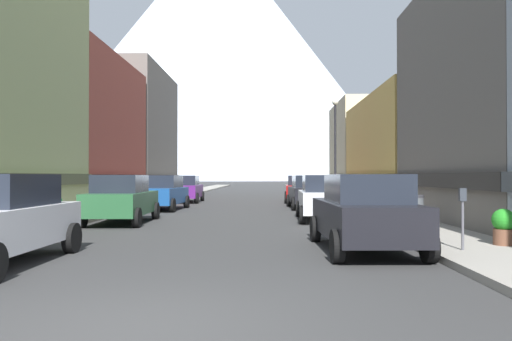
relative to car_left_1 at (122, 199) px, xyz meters
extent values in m
plane|color=#323232|center=(3.80, -12.49, -0.90)|extent=(400.00, 400.00, 0.00)
cube|color=gray|center=(-2.45, 22.51, -0.82)|extent=(2.50, 100.00, 0.15)
cube|color=gray|center=(10.05, 22.51, -0.82)|extent=(2.50, 100.00, 0.15)
cube|color=brown|center=(-8.40, 12.87, 3.70)|extent=(9.41, 11.91, 9.20)
cube|color=#3B1B16|center=(-8.40, 12.87, 0.70)|extent=(9.71, 11.91, 0.50)
cube|color=#66605B|center=(-6.72, 25.72, 4.67)|extent=(6.05, 12.95, 11.14)
cube|color=#2D2B29|center=(-6.72, 25.72, 0.70)|extent=(6.35, 12.95, 0.50)
cube|color=#D8B259|center=(15.50, 11.74, 2.34)|extent=(8.40, 13.81, 6.48)
cube|color=brown|center=(15.50, 11.74, 0.70)|extent=(8.70, 13.81, 0.50)
cube|color=beige|center=(15.51, 23.75, 3.05)|extent=(8.42, 9.50, 7.91)
cube|color=#595444|center=(15.51, 23.75, 0.70)|extent=(8.72, 9.50, 0.50)
cylinder|color=black|center=(0.92, -7.00, -0.56)|extent=(0.22, 0.68, 0.68)
cube|color=#265933|center=(0.00, 0.06, -0.16)|extent=(1.97, 4.45, 0.80)
cube|color=#1E232D|center=(0.01, -0.19, 0.56)|extent=(1.67, 2.25, 0.64)
cylinder|color=black|center=(-0.97, 1.68, -0.56)|extent=(0.24, 0.69, 0.68)
cylinder|color=black|center=(0.87, 1.74, -0.56)|extent=(0.24, 0.69, 0.68)
cylinder|color=black|center=(-0.87, -1.62, -0.56)|extent=(0.24, 0.69, 0.68)
cylinder|color=black|center=(0.97, -1.56, -0.56)|extent=(0.24, 0.69, 0.68)
cube|color=#19478C|center=(0.00, 7.13, -0.16)|extent=(2.05, 4.48, 0.80)
cube|color=#1E232D|center=(0.01, 7.38, 0.56)|extent=(1.70, 2.27, 0.64)
cylinder|color=black|center=(0.84, 5.43, -0.56)|extent=(0.25, 0.69, 0.68)
cylinder|color=black|center=(-1.00, 5.52, -0.56)|extent=(0.25, 0.69, 0.68)
cylinder|color=black|center=(1.00, 8.73, -0.56)|extent=(0.25, 0.69, 0.68)
cylinder|color=black|center=(-0.84, 8.82, -0.56)|extent=(0.25, 0.69, 0.68)
cube|color=#591E72|center=(0.00, 14.59, -0.16)|extent=(1.91, 4.43, 0.80)
cube|color=#1E232D|center=(0.00, 14.34, 0.56)|extent=(1.64, 2.23, 0.64)
cylinder|color=black|center=(-0.95, 16.22, -0.56)|extent=(0.23, 0.68, 0.68)
cylinder|color=black|center=(0.89, 16.25, -0.56)|extent=(0.23, 0.68, 0.68)
cylinder|color=black|center=(-0.90, 12.92, -0.56)|extent=(0.23, 0.68, 0.68)
cylinder|color=black|center=(0.94, 12.95, -0.56)|extent=(0.23, 0.68, 0.68)
cube|color=black|center=(7.60, -6.57, -0.16)|extent=(1.97, 4.45, 0.80)
cube|color=#1E232D|center=(7.61, -6.82, 0.56)|extent=(1.67, 2.25, 0.64)
cylinder|color=black|center=(6.63, -4.95, -0.56)|extent=(0.24, 0.69, 0.68)
cylinder|color=black|center=(8.47, -4.90, -0.56)|extent=(0.24, 0.69, 0.68)
cylinder|color=black|center=(6.73, -8.25, -0.56)|extent=(0.24, 0.69, 0.68)
cylinder|color=black|center=(8.57, -8.19, -0.56)|extent=(0.24, 0.69, 0.68)
cube|color=silver|center=(7.60, 1.36, -0.16)|extent=(1.95, 4.45, 0.80)
cube|color=#1E232D|center=(7.59, 1.11, 0.56)|extent=(1.66, 2.24, 0.64)
cylinder|color=black|center=(6.72, 3.03, -0.56)|extent=(0.24, 0.69, 0.68)
cylinder|color=black|center=(8.56, 2.99, -0.56)|extent=(0.24, 0.69, 0.68)
cylinder|color=black|center=(6.64, -0.27, -0.56)|extent=(0.24, 0.69, 0.68)
cylinder|color=black|center=(8.47, -0.31, -0.56)|extent=(0.24, 0.69, 0.68)
cube|color=black|center=(7.60, 8.49, -0.16)|extent=(1.98, 4.46, 0.80)
cube|color=#1E232D|center=(7.61, 8.24, 0.56)|extent=(1.67, 2.25, 0.64)
cylinder|color=black|center=(6.63, 10.11, -0.56)|extent=(0.24, 0.69, 0.68)
cylinder|color=black|center=(8.46, 10.17, -0.56)|extent=(0.24, 0.69, 0.68)
cylinder|color=black|center=(6.73, 6.81, -0.56)|extent=(0.24, 0.69, 0.68)
cylinder|color=black|center=(8.57, 6.87, -0.56)|extent=(0.24, 0.69, 0.68)
cube|color=#9E1111|center=(7.60, 14.73, -0.16)|extent=(2.03, 4.47, 0.80)
cube|color=#1E232D|center=(7.59, 14.48, 0.56)|extent=(1.69, 2.27, 0.64)
cylinder|color=black|center=(6.75, 16.42, -0.56)|extent=(0.25, 0.69, 0.68)
cylinder|color=black|center=(8.59, 16.34, -0.56)|extent=(0.25, 0.69, 0.68)
cylinder|color=black|center=(6.61, 13.12, -0.56)|extent=(0.25, 0.69, 0.68)
cylinder|color=black|center=(8.45, 13.04, -0.56)|extent=(0.25, 0.69, 0.68)
cylinder|color=#595960|center=(9.55, -7.39, -0.22)|extent=(0.06, 0.06, 1.05)
cube|color=#33383F|center=(9.55, -7.39, 0.44)|extent=(0.14, 0.10, 0.28)
cylinder|color=#4C5156|center=(10.15, -1.98, -0.30)|extent=(0.56, 0.56, 0.90)
cylinder|color=#2D2D33|center=(10.15, -1.98, 0.19)|extent=(0.59, 0.59, 0.08)
cylinder|color=#4C4C51|center=(-3.20, 1.72, -0.58)|extent=(0.55, 0.55, 0.34)
sphere|color=#1B6B32|center=(-3.20, 1.72, -0.20)|extent=(0.54, 0.54, 0.54)
cylinder|color=brown|center=(10.80, -6.61, -0.57)|extent=(0.46, 0.46, 0.37)
sphere|color=#248B23|center=(10.80, -6.61, -0.17)|extent=(0.52, 0.52, 0.52)
cylinder|color=black|center=(9.15, 9.15, 2.00)|extent=(0.12, 0.12, 5.50)
sphere|color=white|center=(9.15, 9.15, 4.93)|extent=(0.36, 0.36, 0.36)
cone|color=silver|center=(-21.54, 247.51, 67.81)|extent=(202.62, 202.62, 137.41)
camera|label=1|loc=(5.31, -18.11, 0.84)|focal=34.68mm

